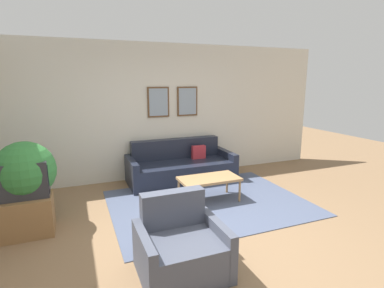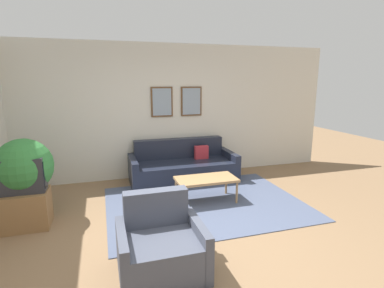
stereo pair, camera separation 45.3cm
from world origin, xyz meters
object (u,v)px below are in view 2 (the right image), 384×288
at_px(tv, 20,175).
at_px(armchair, 161,247).
at_px(couch, 183,167).
at_px(potted_plant_tall, 24,168).
at_px(coffee_table, 206,180).

distance_m(tv, armchair, 2.23).
height_order(couch, armchair, same).
height_order(armchair, potted_plant_tall, potted_plant_tall).
bearing_deg(couch, armchair, -109.66).
bearing_deg(potted_plant_tall, armchair, -46.27).
height_order(couch, coffee_table, couch).
relative_size(coffee_table, potted_plant_tall, 0.82).
relative_size(tv, potted_plant_tall, 0.51).
height_order(coffee_table, armchair, armchair).
bearing_deg(armchair, potted_plant_tall, 151.56).
bearing_deg(armchair, couch, 88.17).
bearing_deg(potted_plant_tall, couch, 23.32).
xyz_separation_m(armchair, potted_plant_tall, (-1.58, 1.65, 0.52)).
bearing_deg(coffee_table, couch, 93.98).
xyz_separation_m(coffee_table, tv, (-2.66, -0.10, 0.37)).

